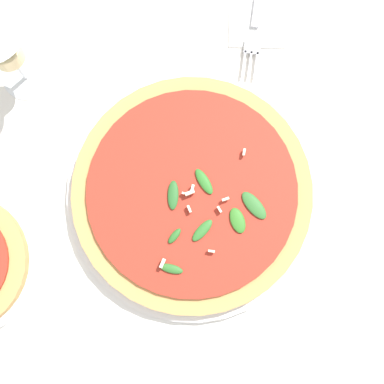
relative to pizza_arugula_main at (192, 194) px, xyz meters
name	(u,v)px	position (x,y,z in m)	size (l,w,h in m)	color
ground_plane	(170,218)	(0.02, -0.04, -0.02)	(6.00, 6.00, 0.00)	silver
pizza_arugula_main	(192,194)	(0.00, 0.00, 0.00)	(0.36, 0.36, 0.05)	white
wine_glass	(2,48)	(-0.24, -0.19, 0.09)	(0.08, 0.08, 0.15)	white
napkin	(257,7)	(-0.25, 0.17, -0.01)	(0.15, 0.12, 0.01)	white
fork	(257,10)	(-0.25, 0.17, -0.01)	(0.21, 0.10, 0.00)	silver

